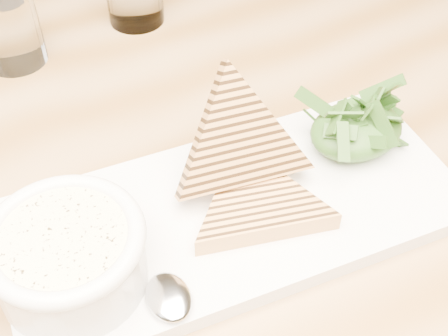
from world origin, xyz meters
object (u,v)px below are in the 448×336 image
table_top (172,191)px  soup_bowl (70,262)px  platter (235,213)px  glass_near (6,20)px

table_top → soup_bowl: (-0.13, -0.08, 0.06)m
table_top → platter: (0.03, -0.08, 0.03)m
table_top → soup_bowl: bearing=-148.2°
table_top → glass_near: size_ratio=10.97×
platter → glass_near: glass_near is taller
platter → soup_bowl: bearing=-179.6°
soup_bowl → table_top: bearing=31.8°
platter → table_top: bearing=109.5°
platter → soup_bowl: 0.16m
glass_near → platter: bearing=-73.7°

